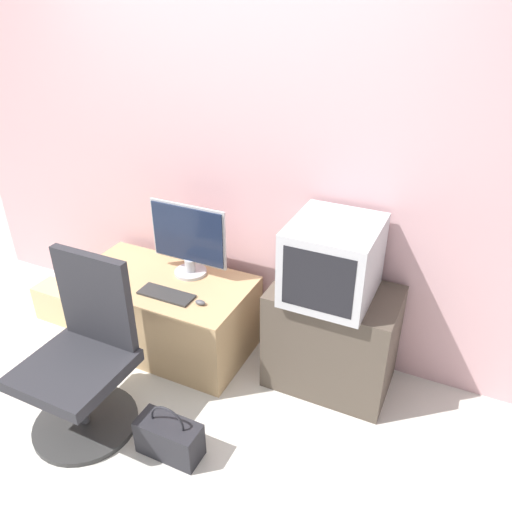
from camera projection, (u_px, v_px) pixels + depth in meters
ground_plane at (123, 461)px, 2.59m from camera, size 12.00×12.00×0.00m
wall_back at (235, 148)px, 3.00m from camera, size 4.40×0.05×2.60m
desk at (164, 312)px, 3.31m from camera, size 1.15×0.62×0.50m
side_stand at (332, 338)px, 2.96m from camera, size 0.72×0.47×0.65m
main_monitor at (188, 240)px, 3.14m from camera, size 0.53×0.21×0.48m
keyboard at (166, 294)px, 3.03m from camera, size 0.35×0.13×0.01m
mouse at (200, 302)px, 2.94m from camera, size 0.07×0.04×0.03m
crt_tv at (333, 260)px, 2.68m from camera, size 0.46×0.51×0.43m
office_chair at (83, 362)px, 2.66m from camera, size 0.57×0.57×0.98m
cardboard_box_lower at (60, 302)px, 3.63m from camera, size 0.33×0.20×0.26m
handbag at (169, 438)px, 2.58m from camera, size 0.34×0.16×0.32m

